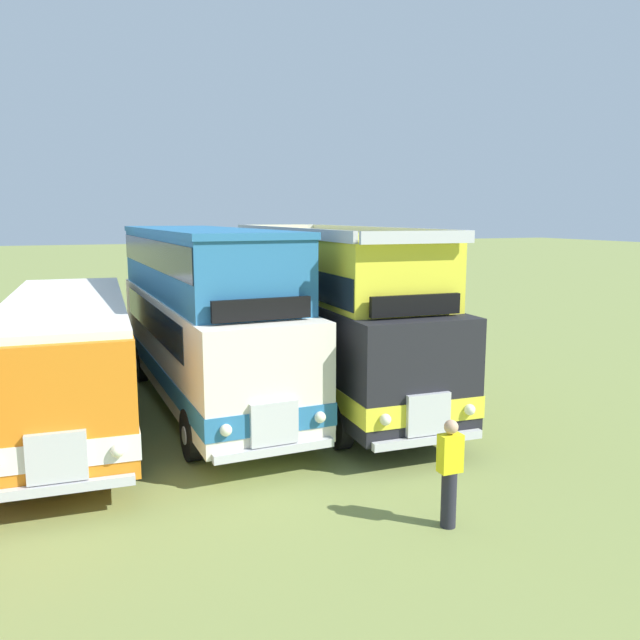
{
  "coord_description": "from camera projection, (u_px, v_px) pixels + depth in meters",
  "views": [
    {
      "loc": [
        0.03,
        -15.51,
        4.79
      ],
      "look_at": [
        6.13,
        -0.35,
        2.12
      ],
      "focal_mm": 35.8,
      "sensor_mm": 36.0,
      "label": 1
    }
  ],
  "objects": [
    {
      "name": "marshal_person",
      "position": [
        450.0,
        472.0,
        9.82
      ],
      "size": [
        0.36,
        0.24,
        1.73
      ],
      "color": "#23232D",
      "rests_on": "ground"
    },
    {
      "name": "ground_plane",
      "position": [
        73.0,
        423.0,
        14.96
      ],
      "size": [
        200.0,
        200.0,
        0.0
      ],
      "primitive_type": "plane",
      "color": "olive"
    },
    {
      "name": "bus_third_in_row",
      "position": [
        68.0,
        352.0,
        14.4
      ],
      "size": [
        3.04,
        10.03,
        2.99
      ],
      "color": "orange",
      "rests_on": "ground"
    },
    {
      "name": "bus_fifth_in_row",
      "position": [
        327.0,
        309.0,
        16.84
      ],
      "size": [
        2.91,
        10.77,
        4.52
      ],
      "color": "black",
      "rests_on": "ground"
    },
    {
      "name": "bus_fourth_in_row",
      "position": [
        203.0,
        310.0,
        15.97
      ],
      "size": [
        2.87,
        10.33,
        4.49
      ],
      "color": "silver",
      "rests_on": "ground"
    }
  ]
}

